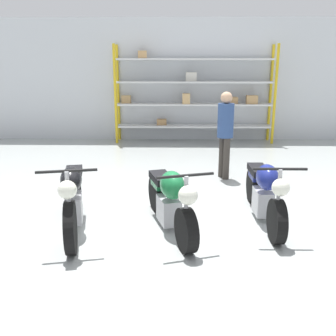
% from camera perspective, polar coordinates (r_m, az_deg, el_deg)
% --- Properties ---
extents(ground_plane, '(30.00, 30.00, 0.00)m').
position_cam_1_polar(ground_plane, '(5.62, -0.08, -7.99)').
color(ground_plane, '#9EA3A0').
extents(back_wall, '(30.00, 0.08, 3.60)m').
position_cam_1_polar(back_wall, '(11.63, 0.58, 13.19)').
color(back_wall, silver).
rests_on(back_wall, ground_plane).
extents(shelving_rack, '(4.69, 0.63, 2.84)m').
position_cam_1_polar(shelving_rack, '(11.30, 4.00, 11.29)').
color(shelving_rack, gold).
rests_on(shelving_rack, ground_plane).
extents(motorcycle_black, '(0.75, 2.05, 1.05)m').
position_cam_1_polar(motorcycle_black, '(5.31, -14.28, -4.35)').
color(motorcycle_black, black).
rests_on(motorcycle_black, ground_plane).
extents(motorcycle_green, '(0.91, 1.96, 0.98)m').
position_cam_1_polar(motorcycle_green, '(5.18, 0.34, -4.77)').
color(motorcycle_green, black).
rests_on(motorcycle_green, ground_plane).
extents(motorcycle_blue, '(0.68, 2.10, 0.99)m').
position_cam_1_polar(motorcycle_blue, '(5.66, 14.49, -3.41)').
color(motorcycle_blue, black).
rests_on(motorcycle_blue, ground_plane).
extents(person_browsing, '(0.42, 0.42, 1.74)m').
position_cam_1_polar(person_browsing, '(7.55, 8.73, 6.03)').
color(person_browsing, '#38332D').
rests_on(person_browsing, ground_plane).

